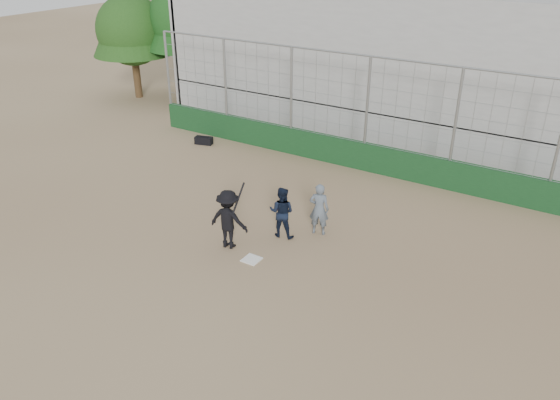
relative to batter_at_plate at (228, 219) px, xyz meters
The scene contains 10 objects.
ground 1.25m from the batter_at_plate, 15.75° to the right, with size 90.00×90.00×0.00m, color brown.
home_plate 1.24m from the batter_at_plate, 15.75° to the right, with size 0.44×0.44×0.02m, color white.
backstop 6.81m from the batter_at_plate, 82.43° to the left, with size 18.10×0.25×4.04m.
bleachers 11.92m from the batter_at_plate, 85.61° to the left, with size 20.25×6.70×6.98m.
tree_left 15.17m from the batter_at_plate, 133.23° to the left, with size 4.48×4.48×7.00m.
tree_right 15.90m from the batter_at_plate, 143.73° to the left, with size 3.84×3.84×6.00m.
batter_at_plate is the anchor object (origin of this frame).
catcher_crouched 1.54m from the batter_at_plate, 52.48° to the left, with size 0.83×0.70×1.04m.
umpire 2.55m from the batter_at_plate, 47.85° to the left, with size 0.56×0.37×1.38m, color slate.
equipment_bag 7.99m from the batter_at_plate, 134.03° to the left, with size 0.75×0.47×0.34m.
Camera 1 is at (6.97, -9.79, 7.77)m, focal length 35.00 mm.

